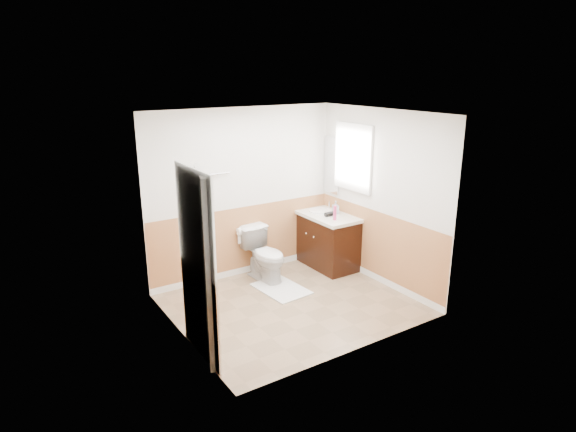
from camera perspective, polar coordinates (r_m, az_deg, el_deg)
floor at (r=6.60m, az=0.46°, el=-10.28°), size 3.00×3.00×0.00m
ceiling at (r=5.90m, az=0.52°, el=11.91°), size 3.00×3.00×0.00m
wall_back at (r=7.21m, az=-5.23°, el=2.65°), size 3.00×0.00×3.00m
wall_front at (r=5.15m, az=8.51°, el=-3.27°), size 3.00×0.00×3.00m
wall_left at (r=5.49m, az=-12.70°, el=-2.25°), size 0.00×3.00×3.00m
wall_right at (r=7.04m, az=10.73°, el=2.07°), size 0.00×3.00×3.00m
wainscot_back at (r=7.42m, az=-5.03°, el=-3.00°), size 3.00×0.00×3.00m
wainscot_front at (r=5.46m, az=8.08°, el=-10.65°), size 3.00×0.00×3.00m
wainscot_left at (r=5.77m, az=-12.11°, el=-9.29°), size 0.00×2.60×2.60m
wainscot_right at (r=7.26m, az=10.34°, el=-3.68°), size 0.00×2.60×2.60m
toilet at (r=7.20m, az=-2.68°, el=-4.54°), size 0.50×0.79×0.77m
bath_mat at (r=7.01m, az=-0.81°, el=-8.50°), size 0.62×0.84×0.02m
vanity_cabinet at (r=7.75m, az=4.38°, el=-2.91°), size 0.55×1.10×0.80m
vanity_knob_left at (r=7.45m, az=3.04°, el=-2.46°), size 0.03×0.03×0.03m
vanity_knob_right at (r=7.60m, az=2.15°, el=-2.05°), size 0.03×0.03×0.03m
countertop at (r=7.61m, az=4.39°, el=0.10°), size 0.60×1.15×0.05m
sink_basin at (r=7.72m, az=3.78°, el=0.62°), size 0.36×0.36×0.02m
faucet at (r=7.81m, az=4.85°, el=1.24°), size 0.02×0.02×0.14m
lotion_bottle at (r=7.26m, az=5.50°, el=0.35°), size 0.05×0.05×0.22m
soap_dispenser at (r=7.59m, az=5.57°, el=1.01°), size 0.12×0.12×0.20m
hair_dryer_body at (r=7.46m, az=4.82°, el=0.23°), size 0.14×0.07×0.07m
hair_dryer_handle at (r=7.49m, az=4.40°, el=0.06°), size 0.03×0.03×0.07m
mirror_panel at (r=7.77m, az=5.12°, el=5.94°), size 0.02×0.35×0.90m
window_frame at (r=7.34m, az=7.60°, el=6.81°), size 0.04×0.80×1.00m
window_glass at (r=7.35m, az=7.70°, el=6.82°), size 0.01×0.70×0.90m
door at (r=5.21m, az=-9.74°, el=-5.82°), size 0.29×0.78×2.04m
door_frame at (r=5.18m, az=-10.52°, el=-5.88°), size 0.02×0.92×2.10m
door_knob at (r=5.54m, az=-10.51°, el=-5.25°), size 0.06×0.06×0.06m
towel_bar at (r=6.86m, az=-9.17°, el=4.77°), size 0.62×0.02×0.02m
tp_holder_bar at (r=7.26m, az=-5.54°, el=-1.79°), size 0.14×0.02×0.02m
tp_roll at (r=7.26m, az=-5.54°, el=-1.79°), size 0.10×0.11×0.11m
tp_sheet at (r=7.30m, az=-5.52°, el=-2.61°), size 0.10×0.01×0.16m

